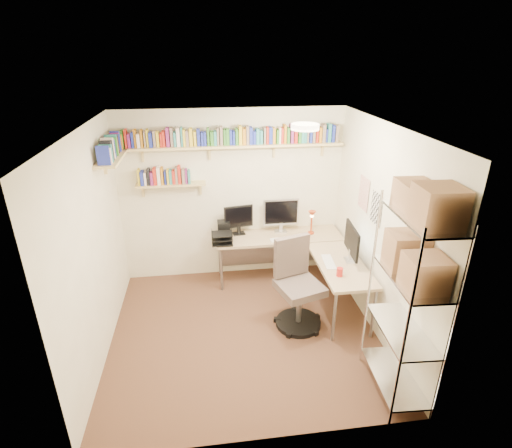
% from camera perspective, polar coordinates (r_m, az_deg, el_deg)
% --- Properties ---
extents(ground, '(3.20, 3.20, 0.00)m').
position_cam_1_polar(ground, '(5.13, -1.71, -15.12)').
color(ground, '#4F3321').
rests_on(ground, ground).
extents(room_shell, '(3.24, 3.04, 2.52)m').
position_cam_1_polar(room_shell, '(4.33, -1.90, 1.07)').
color(room_shell, beige).
rests_on(room_shell, ground).
extents(wall_shelves, '(3.12, 1.09, 0.80)m').
position_cam_1_polar(wall_shelves, '(5.40, -7.86, 10.84)').
color(wall_shelves, '#DAC37B').
rests_on(wall_shelves, ground).
extents(corner_desk, '(1.90, 1.85, 1.23)m').
position_cam_1_polar(corner_desk, '(5.66, 4.18, -2.71)').
color(corner_desk, tan).
rests_on(corner_desk, ground).
extents(office_chair, '(0.63, 0.64, 1.14)m').
position_cam_1_polar(office_chair, '(5.03, 5.88, -9.35)').
color(office_chair, black).
rests_on(office_chair, ground).
extents(wire_rack, '(0.48, 0.90, 2.26)m').
position_cam_1_polar(wire_rack, '(3.74, 22.12, -3.38)').
color(wire_rack, silver).
rests_on(wire_rack, ground).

